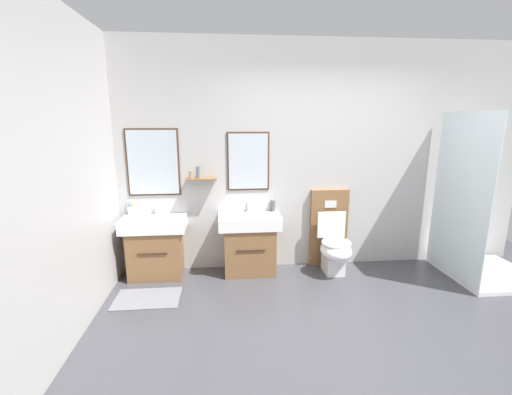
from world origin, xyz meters
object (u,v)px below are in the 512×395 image
(vanity_sink_left, at_px, (156,245))
(soap_dispenser, at_px, (273,206))
(toilet, at_px, (332,241))
(toothbrush_cup, at_px, (131,211))
(vanity_sink_right, at_px, (250,242))
(shower_tray, at_px, (478,245))

(vanity_sink_left, xyz_separation_m, soap_dispenser, (1.43, 0.15, 0.42))
(toilet, xyz_separation_m, toothbrush_cup, (-2.45, 0.16, 0.41))
(vanity_sink_right, height_order, toothbrush_cup, toothbrush_cup)
(shower_tray, bearing_deg, vanity_sink_right, 172.27)
(vanity_sink_right, xyz_separation_m, soap_dispenser, (0.30, 0.15, 0.42))
(vanity_sink_left, relative_size, soap_dispenser, 4.25)
(vanity_sink_left, height_order, toilet, toilet)
(vanity_sink_left, bearing_deg, soap_dispenser, 5.93)
(toothbrush_cup, bearing_deg, soap_dispenser, 0.32)
(toilet, bearing_deg, vanity_sink_right, 178.75)
(vanity_sink_left, distance_m, toothbrush_cup, 0.51)
(vanity_sink_left, height_order, soap_dispenser, soap_dispenser)
(vanity_sink_right, distance_m, soap_dispenser, 0.54)
(shower_tray, bearing_deg, vanity_sink_left, 174.53)
(vanity_sink_left, height_order, toothbrush_cup, toothbrush_cup)
(vanity_sink_right, bearing_deg, soap_dispenser, 26.21)
(toilet, xyz_separation_m, shower_tray, (1.67, -0.34, 0.02))
(toothbrush_cup, xyz_separation_m, soap_dispenser, (1.72, 0.01, 0.02))
(toilet, xyz_separation_m, soap_dispenser, (-0.73, 0.17, 0.43))
(vanity_sink_left, xyz_separation_m, shower_tray, (3.83, -0.37, 0.01))
(vanity_sink_right, distance_m, toothbrush_cup, 1.48)
(toilet, height_order, shower_tray, shower_tray)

